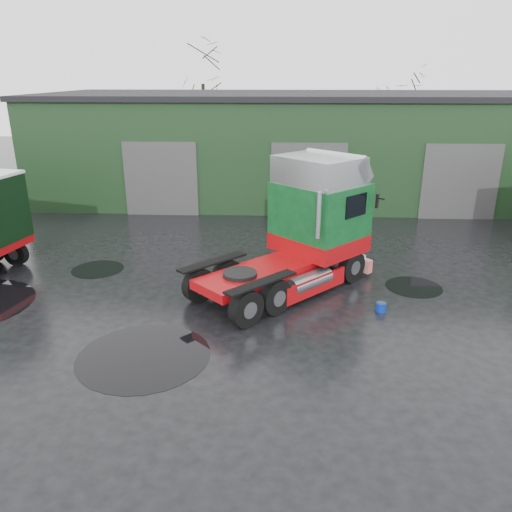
{
  "coord_description": "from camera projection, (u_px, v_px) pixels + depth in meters",
  "views": [
    {
      "loc": [
        0.6,
        -12.68,
        7.37
      ],
      "look_at": [
        -0.23,
        2.83,
        1.7
      ],
      "focal_mm": 35.0,
      "sensor_mm": 36.0,
      "label": 1
    }
  ],
  "objects": [
    {
      "name": "puddle_1",
      "position": [
        414.0,
        287.0,
        18.35
      ],
      "size": [
        2.05,
        2.05,
        0.01
      ],
      "primitive_type": "cylinder",
      "color": "black",
      "rests_on": "ground"
    },
    {
      "name": "tree_back_a",
      "position": [
        204.0,
        108.0,
        41.26
      ],
      "size": [
        4.4,
        4.4,
        9.5
      ],
      "primitive_type": null,
      "color": "black",
      "rests_on": "ground"
    },
    {
      "name": "hero_tractor",
      "position": [
        279.0,
        229.0,
        17.24
      ],
      "size": [
        7.57,
        7.63,
        4.69
      ],
      "primitive_type": null,
      "rotation": [
        0.0,
        0.0,
        -0.78
      ],
      "color": "#0D451C",
      "rests_on": "ground"
    },
    {
      "name": "tree_back_b",
      "position": [
        398.0,
        121.0,
        40.81
      ],
      "size": [
        4.4,
        4.4,
        7.5
      ],
      "primitive_type": null,
      "color": "black",
      "rests_on": "ground"
    },
    {
      "name": "warehouse",
      "position": [
        305.0,
        144.0,
        32.03
      ],
      "size": [
        32.4,
        12.4,
        6.3
      ],
      "color": "black",
      "rests_on": "ground"
    },
    {
      "name": "wash_bucket",
      "position": [
        381.0,
        307.0,
        16.43
      ],
      "size": [
        0.41,
        0.41,
        0.31
      ],
      "primitive_type": "cylinder",
      "rotation": [
        0.0,
        0.0,
        0.31
      ],
      "color": "#062196",
      "rests_on": "ground"
    },
    {
      "name": "puddle_0",
      "position": [
        144.0,
        356.0,
        13.85
      ],
      "size": [
        3.71,
        3.71,
        0.01
      ],
      "primitive_type": "cylinder",
      "color": "black",
      "rests_on": "ground"
    },
    {
      "name": "ground",
      "position": [
        259.0,
        345.0,
        14.45
      ],
      "size": [
        100.0,
        100.0,
        0.0
      ],
      "primitive_type": "plane",
      "color": "black"
    },
    {
      "name": "puddle_4",
      "position": [
        98.0,
        269.0,
        20.02
      ],
      "size": [
        2.05,
        2.05,
        0.01
      ],
      "primitive_type": "cylinder",
      "color": "black",
      "rests_on": "ground"
    }
  ]
}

